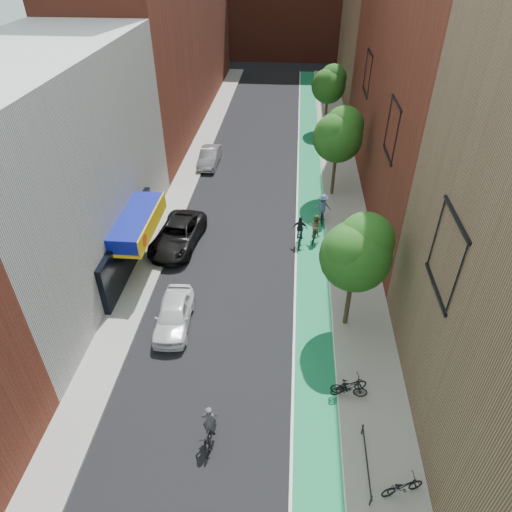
% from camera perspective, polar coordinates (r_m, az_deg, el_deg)
% --- Properties ---
extents(bike_lane, '(2.00, 68.00, 0.01)m').
position_cam_1_polar(bike_lane, '(37.41, 6.77, 9.13)').
color(bike_lane, '#136E39').
rests_on(bike_lane, ground).
extents(sidewalk_left, '(2.00, 68.00, 0.15)m').
position_cam_1_polar(sidewalk_left, '(38.29, -8.55, 9.75)').
color(sidewalk_left, gray).
rests_on(sidewalk_left, ground).
extents(sidewalk_right, '(3.00, 68.00, 0.15)m').
position_cam_1_polar(sidewalk_right, '(37.57, 10.64, 8.99)').
color(sidewalk_right, gray).
rests_on(sidewalk_right, ground).
extents(building_left_white, '(8.00, 20.00, 12.00)m').
position_cam_1_polar(building_left_white, '(27.48, -25.33, 9.35)').
color(building_left_white, silver).
rests_on(building_left_white, ground).
extents(building_right_mid_red, '(8.00, 28.00, 22.00)m').
position_cam_1_polar(building_right_mid_red, '(35.20, 22.58, 24.18)').
color(building_right_mid_red, maroon).
rests_on(building_right_mid_red, ground).
extents(building_right_far_tan, '(8.00, 20.00, 18.00)m').
position_cam_1_polar(building_right_far_tan, '(58.69, 15.96, 27.29)').
color(building_right_far_tan, '#8C6B4C').
rests_on(building_right_far_tan, ground).
extents(tree_near, '(3.40, 3.36, 6.42)m').
position_cam_1_polar(tree_near, '(21.48, 12.52, 0.58)').
color(tree_near, '#332619').
rests_on(tree_near, ground).
extents(tree_mid, '(3.55, 3.53, 6.74)m').
position_cam_1_polar(tree_mid, '(33.74, 10.30, 14.83)').
color(tree_mid, '#332619').
rests_on(tree_mid, ground).
extents(tree_far, '(3.30, 3.25, 6.21)m').
position_cam_1_polar(tree_far, '(47.15, 9.13, 20.55)').
color(tree_far, '#332619').
rests_on(tree_far, ground).
extents(parked_car_white, '(1.95, 4.31, 1.44)m').
position_cam_1_polar(parked_car_white, '(23.82, -10.24, -7.20)').
color(parked_car_white, white).
rests_on(parked_car_white, ground).
extents(parked_car_black, '(3.13, 5.81, 1.55)m').
position_cam_1_polar(parked_car_black, '(29.56, -9.78, 2.62)').
color(parked_car_black, black).
rests_on(parked_car_black, ground).
extents(parked_car_silver, '(1.56, 4.29, 1.40)m').
position_cam_1_polar(parked_car_silver, '(40.11, -5.84, 12.22)').
color(parked_car_silver, gray).
rests_on(parked_car_silver, ground).
extents(cyclist_lead, '(0.68, 1.85, 1.95)m').
position_cam_1_polar(cyclist_lead, '(19.39, -5.81, -20.85)').
color(cyclist_lead, black).
rests_on(cyclist_lead, ground).
extents(cyclist_lane_near, '(0.86, 1.59, 1.90)m').
position_cam_1_polar(cyclist_lane_near, '(29.78, 7.37, 3.23)').
color(cyclist_lane_near, black).
rests_on(cyclist_lane_near, ground).
extents(cyclist_lane_mid, '(0.97, 1.89, 1.96)m').
position_cam_1_polar(cyclist_lane_mid, '(29.43, 5.51, 2.71)').
color(cyclist_lane_mid, black).
rests_on(cyclist_lane_mid, ground).
extents(cyclist_lane_far, '(1.17, 1.49, 2.13)m').
position_cam_1_polar(cyclist_lane_far, '(31.70, 8.30, 5.78)').
color(cyclist_lane_far, black).
rests_on(cyclist_lane_far, ground).
extents(parked_bike_near, '(1.73, 1.08, 0.86)m').
position_cam_1_polar(parked_bike_near, '(19.00, 17.84, -25.71)').
color(parked_bike_near, black).
rests_on(parked_bike_near, sidewalk_right).
extents(parked_bike_mid, '(1.64, 0.61, 0.96)m').
position_cam_1_polar(parked_bike_mid, '(20.88, 11.57, -15.87)').
color(parked_bike_mid, black).
rests_on(parked_bike_mid, sidewalk_right).
extents(parked_bike_far, '(1.81, 1.16, 0.90)m').
position_cam_1_polar(parked_bike_far, '(21.01, 11.52, -15.57)').
color(parked_bike_far, black).
rests_on(parked_bike_far, sidewalk_right).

